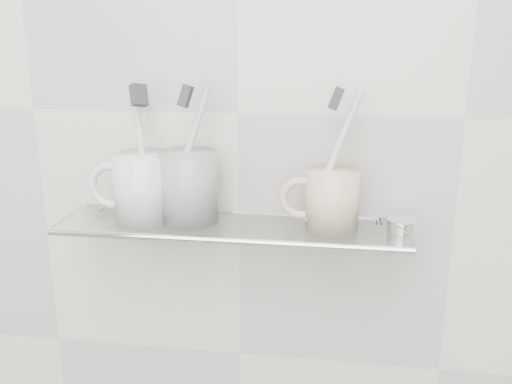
% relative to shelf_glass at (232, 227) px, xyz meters
% --- Properties ---
extents(wall_back, '(2.50, 0.00, 2.50)m').
position_rel_shelf_glass_xyz_m(wall_back, '(0.00, 0.06, 0.15)').
color(wall_back, beige).
rests_on(wall_back, ground).
extents(shelf_glass, '(0.50, 0.12, 0.01)m').
position_rel_shelf_glass_xyz_m(shelf_glass, '(0.00, 0.00, 0.00)').
color(shelf_glass, silver).
rests_on(shelf_glass, wall_back).
extents(shelf_rail, '(0.50, 0.01, 0.01)m').
position_rel_shelf_glass_xyz_m(shelf_rail, '(0.00, -0.06, 0.00)').
color(shelf_rail, silver).
rests_on(shelf_rail, shelf_glass).
extents(bracket_left, '(0.02, 0.03, 0.02)m').
position_rel_shelf_glass_xyz_m(bracket_left, '(-0.21, 0.05, -0.01)').
color(bracket_left, silver).
rests_on(bracket_left, wall_back).
extents(bracket_right, '(0.02, 0.03, 0.02)m').
position_rel_shelf_glass_xyz_m(bracket_right, '(0.21, 0.05, -0.01)').
color(bracket_right, silver).
rests_on(bracket_right, wall_back).
extents(mug_left, '(0.10, 0.10, 0.10)m').
position_rel_shelf_glass_xyz_m(mug_left, '(-0.13, 0.00, 0.05)').
color(mug_left, silver).
rests_on(mug_left, shelf_glass).
extents(mug_left_handle, '(0.07, 0.01, 0.07)m').
position_rel_shelf_glass_xyz_m(mug_left_handle, '(-0.18, 0.00, 0.05)').
color(mug_left_handle, silver).
rests_on(mug_left_handle, mug_left).
extents(toothbrush_left, '(0.05, 0.08, 0.18)m').
position_rel_shelf_glass_xyz_m(toothbrush_left, '(-0.13, 0.00, 0.10)').
color(toothbrush_left, silver).
rests_on(toothbrush_left, mug_left).
extents(bristles_left, '(0.03, 0.03, 0.04)m').
position_rel_shelf_glass_xyz_m(bristles_left, '(-0.13, 0.00, 0.19)').
color(bristles_left, '#303137').
rests_on(bristles_left, toothbrush_left).
extents(mug_center, '(0.10, 0.10, 0.10)m').
position_rel_shelf_glass_xyz_m(mug_center, '(-0.06, 0.00, 0.06)').
color(mug_center, silver).
rests_on(mug_center, shelf_glass).
extents(mug_center_handle, '(0.07, 0.01, 0.07)m').
position_rel_shelf_glass_xyz_m(mug_center_handle, '(-0.11, 0.00, 0.06)').
color(mug_center_handle, silver).
rests_on(mug_center_handle, mug_center).
extents(toothbrush_center, '(0.07, 0.04, 0.18)m').
position_rel_shelf_glass_xyz_m(toothbrush_center, '(-0.06, 0.00, 0.10)').
color(toothbrush_center, '#AFB5CC').
rests_on(toothbrush_center, mug_center).
extents(bristles_center, '(0.02, 0.03, 0.03)m').
position_rel_shelf_glass_xyz_m(bristles_center, '(-0.06, 0.00, 0.19)').
color(bristles_center, '#303137').
rests_on(bristles_center, toothbrush_center).
extents(mug_right, '(0.08, 0.08, 0.08)m').
position_rel_shelf_glass_xyz_m(mug_right, '(0.14, 0.00, 0.05)').
color(mug_right, beige).
rests_on(mug_right, shelf_glass).
extents(mug_right_handle, '(0.06, 0.01, 0.06)m').
position_rel_shelf_glass_xyz_m(mug_right_handle, '(0.10, 0.00, 0.05)').
color(mug_right_handle, beige).
rests_on(mug_right_handle, mug_right).
extents(toothbrush_right, '(0.07, 0.03, 0.18)m').
position_rel_shelf_glass_xyz_m(toothbrush_right, '(0.14, 0.00, 0.10)').
color(toothbrush_right, beige).
rests_on(toothbrush_right, mug_right).
extents(bristles_right, '(0.02, 0.03, 0.03)m').
position_rel_shelf_glass_xyz_m(bristles_right, '(0.14, 0.00, 0.19)').
color(bristles_right, '#303137').
rests_on(bristles_right, toothbrush_right).
extents(chrome_cap, '(0.04, 0.04, 0.02)m').
position_rel_shelf_glass_xyz_m(chrome_cap, '(0.24, 0.00, 0.01)').
color(chrome_cap, silver).
rests_on(chrome_cap, shelf_glass).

